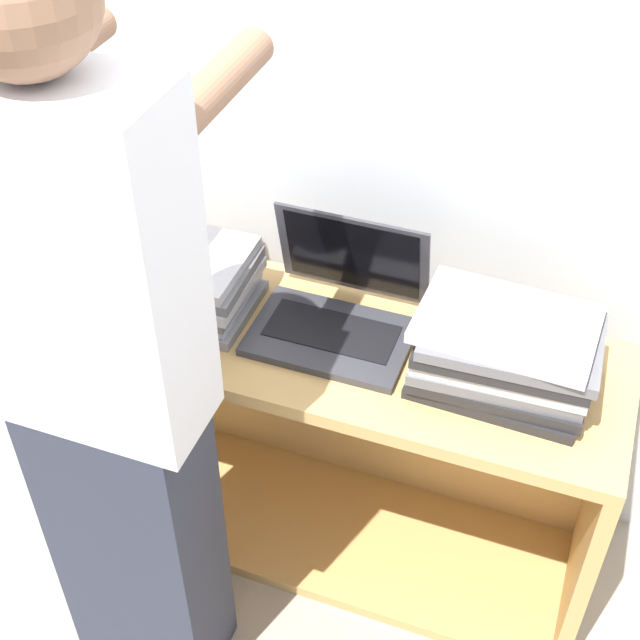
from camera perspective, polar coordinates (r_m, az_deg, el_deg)
ground_plane at (r=2.51m, az=-1.35°, el=-17.21°), size 12.00×12.00×0.00m
wall_back at (r=2.08m, az=4.01°, el=14.38°), size 8.00×0.05×2.40m
cart at (r=2.38m, az=1.15°, el=-6.77°), size 1.39×0.47×0.73m
laptop_open at (r=2.08m, az=1.15°, el=0.68°), size 0.37×0.31×0.26m
laptop_stack_left at (r=2.16m, az=-9.35°, el=2.70°), size 0.40×0.27×0.16m
laptop_stack_right at (r=1.96m, az=11.75°, el=-2.06°), size 0.40×0.27×0.18m
person at (r=1.76m, az=-13.47°, el=-4.33°), size 0.40×0.54×1.79m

